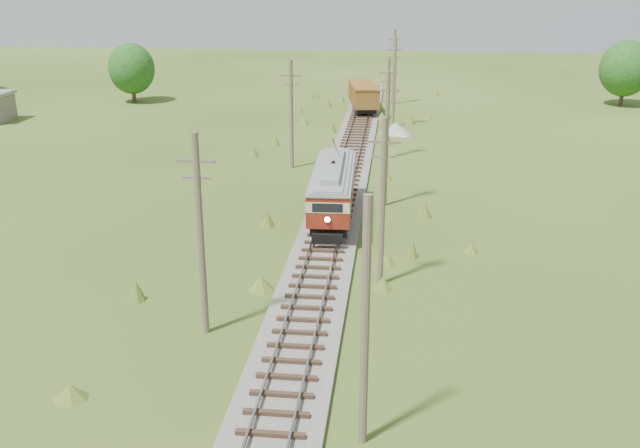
# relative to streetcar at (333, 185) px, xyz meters

# --- Properties ---
(railbed_main) EXTENTS (3.60, 96.00, 0.57)m
(railbed_main) POSITION_rel_streetcar_xyz_m (-0.00, 6.63, -2.18)
(railbed_main) COLOR #605B54
(railbed_main) RESTS_ON ground
(streetcar) EXTENTS (2.88, 10.90, 4.95)m
(streetcar) POSITION_rel_streetcar_xyz_m (0.00, 0.00, 0.00)
(streetcar) COLOR black
(streetcar) RESTS_ON ground
(gondola) EXTENTS (3.96, 8.54, 2.73)m
(gondola) POSITION_rel_streetcar_xyz_m (-0.00, 36.33, -0.34)
(gondola) COLOR black
(gondola) RESTS_ON ground
(gravel_pile) EXTENTS (3.04, 3.23, 1.11)m
(gravel_pile) POSITION_rel_streetcar_xyz_m (3.79, 26.34, -1.85)
(gravel_pile) COLOR gray
(gravel_pile) RESTS_ON ground
(utility_pole_r_1) EXTENTS (0.30, 0.30, 8.80)m
(utility_pole_r_1) POSITION_rel_streetcar_xyz_m (3.10, -22.37, 2.03)
(utility_pole_r_1) COLOR brown
(utility_pole_r_1) RESTS_ON ground
(utility_pole_r_2) EXTENTS (1.60, 0.30, 8.60)m
(utility_pole_r_2) POSITION_rel_streetcar_xyz_m (3.30, -9.37, 2.05)
(utility_pole_r_2) COLOR brown
(utility_pole_r_2) RESTS_ON ground
(utility_pole_r_3) EXTENTS (1.60, 0.30, 9.00)m
(utility_pole_r_3) POSITION_rel_streetcar_xyz_m (3.20, 3.63, 2.26)
(utility_pole_r_3) COLOR brown
(utility_pole_r_3) RESTS_ON ground
(utility_pole_r_4) EXTENTS (1.60, 0.30, 8.40)m
(utility_pole_r_4) POSITION_rel_streetcar_xyz_m (3.00, 16.63, 1.95)
(utility_pole_r_4) COLOR brown
(utility_pole_r_4) RESTS_ON ground
(utility_pole_r_5) EXTENTS (1.60, 0.30, 8.90)m
(utility_pole_r_5) POSITION_rel_streetcar_xyz_m (3.40, 29.63, 2.21)
(utility_pole_r_5) COLOR brown
(utility_pole_r_5) RESTS_ON ground
(utility_pole_r_6) EXTENTS (1.60, 0.30, 8.70)m
(utility_pole_r_6) POSITION_rel_streetcar_xyz_m (3.20, 42.63, 2.10)
(utility_pole_r_6) COLOR brown
(utility_pole_r_6) RESTS_ON ground
(utility_pole_l_a) EXTENTS (1.60, 0.30, 9.00)m
(utility_pole_l_a) POSITION_rel_streetcar_xyz_m (-4.20, -15.37, 2.26)
(utility_pole_l_a) COLOR brown
(utility_pole_l_a) RESTS_ON ground
(utility_pole_l_b) EXTENTS (1.60, 0.30, 8.60)m
(utility_pole_l_b) POSITION_rel_streetcar_xyz_m (-4.50, 12.63, 2.05)
(utility_pole_l_b) COLOR brown
(utility_pole_l_b) RESTS_ON ground
(tree_mid_a) EXTENTS (5.46, 5.46, 7.03)m
(tree_mid_a) POSITION_rel_streetcar_xyz_m (-28.00, 40.63, 1.65)
(tree_mid_a) COLOR #38281C
(tree_mid_a) RESTS_ON ground
(tree_mid_b) EXTENTS (5.88, 5.88, 7.57)m
(tree_mid_b) POSITION_rel_streetcar_xyz_m (30.00, 44.63, 1.96)
(tree_mid_b) COLOR #38281C
(tree_mid_b) RESTS_ON ground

